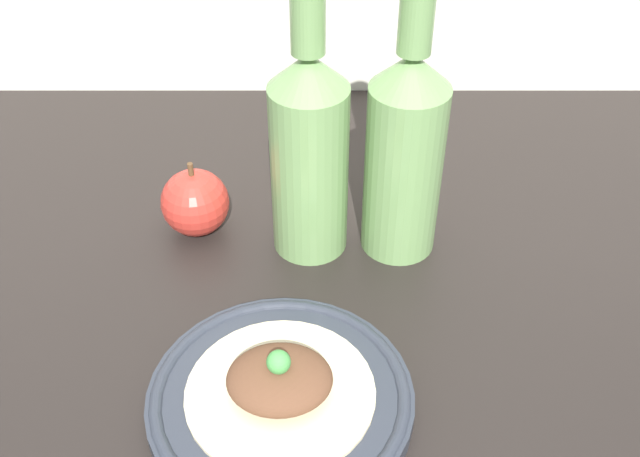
{
  "coord_description": "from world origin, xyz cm",
  "views": [
    {
      "loc": [
        0.22,
        -41.96,
        53.44
      ],
      "look_at": [
        0.14,
        8.42,
        11.01
      ],
      "focal_mm": 42.0,
      "sensor_mm": 36.0,
      "label": 1
    }
  ],
  "objects_px": {
    "plate": "(279,399)",
    "plated_food": "(278,383)",
    "cider_bottle_left": "(308,147)",
    "cider_bottle_right": "(404,148)",
    "apple": "(194,202)"
  },
  "relations": [
    {
      "from": "plate",
      "to": "cider_bottle_left",
      "type": "bearing_deg",
      "value": 83.97
    },
    {
      "from": "plate",
      "to": "apple",
      "type": "height_order",
      "value": "apple"
    },
    {
      "from": "plate",
      "to": "plated_food",
      "type": "xyz_separation_m",
      "value": [
        -0.0,
        -0.0,
        0.02
      ]
    },
    {
      "from": "cider_bottle_left",
      "to": "cider_bottle_right",
      "type": "xyz_separation_m",
      "value": [
        0.09,
        0.0,
        0.0
      ]
    },
    {
      "from": "plated_food",
      "to": "apple",
      "type": "xyz_separation_m",
      "value": [
        -0.1,
        0.24,
        0.0
      ]
    },
    {
      "from": "plated_food",
      "to": "apple",
      "type": "distance_m",
      "value": 0.26
    },
    {
      "from": "plated_food",
      "to": "cider_bottle_right",
      "type": "bearing_deg",
      "value": 61.71
    },
    {
      "from": "cider_bottle_left",
      "to": "cider_bottle_right",
      "type": "relative_size",
      "value": 1.0
    },
    {
      "from": "plated_food",
      "to": "cider_bottle_right",
      "type": "distance_m",
      "value": 0.26
    },
    {
      "from": "cider_bottle_left",
      "to": "apple",
      "type": "distance_m",
      "value": 0.15
    },
    {
      "from": "plate",
      "to": "plated_food",
      "type": "height_order",
      "value": "plated_food"
    },
    {
      "from": "plated_food",
      "to": "cider_bottle_left",
      "type": "relative_size",
      "value": 0.52
    },
    {
      "from": "plate",
      "to": "cider_bottle_right",
      "type": "bearing_deg",
      "value": 61.71
    },
    {
      "from": "plate",
      "to": "plated_food",
      "type": "relative_size",
      "value": 1.41
    },
    {
      "from": "cider_bottle_left",
      "to": "apple",
      "type": "bearing_deg",
      "value": 170.16
    }
  ]
}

